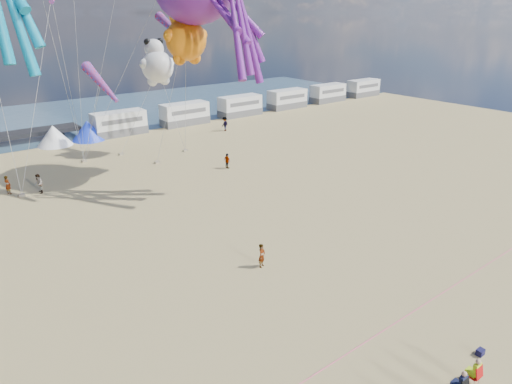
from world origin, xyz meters
name	(u,v)px	position (x,y,z in m)	size (l,w,h in m)	color
ground	(301,291)	(0.00, 0.00, 0.00)	(120.00, 120.00, 0.00)	tan
water	(39,121)	(0.00, 55.00, 0.02)	(120.00, 120.00, 0.00)	#355166
motorhome_0	(119,123)	(6.00, 40.00, 1.50)	(6.60, 2.50, 3.00)	silver
motorhome_1	(185,114)	(15.50, 40.00, 1.50)	(6.60, 2.50, 3.00)	silver
motorhome_2	(240,106)	(25.00, 40.00, 1.50)	(6.60, 2.50, 3.00)	silver
motorhome_3	(287,99)	(34.50, 40.00, 1.50)	(6.60, 2.50, 3.00)	silver
motorhome_4	(328,93)	(44.00, 40.00, 1.50)	(6.60, 2.50, 3.00)	silver
motorhome_5	(363,88)	(53.50, 40.00, 1.50)	(6.60, 2.50, 3.00)	silver
tent_white	(54,135)	(-2.00, 40.00, 1.20)	(4.00, 4.00, 2.40)	white
tent_blue	(88,130)	(2.00, 40.00, 1.20)	(4.00, 4.00, 2.40)	#1933CC
cooler_navy	(480,352)	(2.92, -8.77, 0.15)	(0.38, 0.28, 0.30)	#14133B
rope_line	(373,337)	(0.00, -5.00, 0.02)	(0.03, 0.03, 34.00)	#F2338C
standing_person	(262,255)	(-0.06, 3.46, 0.77)	(0.56, 0.37, 1.53)	tan
beachgoer_1	(39,184)	(-7.53, 24.88, 0.86)	(0.84, 0.55, 1.72)	#7F6659
beachgoer_2	(225,124)	(17.79, 33.54, 0.93)	(0.90, 0.70, 1.85)	#7F6659
beachgoer_3	(227,161)	(9.12, 20.45, 0.78)	(1.01, 0.58, 1.56)	#7F6659
beachgoer_5	(8,185)	(-9.66, 26.34, 0.83)	(1.54, 0.49, 1.66)	#7F6659
sandbag_a	(22,195)	(-8.95, 25.08, 0.11)	(0.50, 0.35, 0.22)	gray
sandbag_b	(157,162)	(4.32, 26.32, 0.11)	(0.50, 0.35, 0.22)	gray
sandbag_c	(185,151)	(8.79, 28.33, 0.11)	(0.50, 0.35, 0.22)	gray
sandbag_d	(121,154)	(2.58, 31.46, 0.11)	(0.50, 0.35, 0.22)	gray
sandbag_e	(84,161)	(-1.51, 31.39, 0.11)	(0.50, 0.35, 0.22)	gray
kite_panda	(157,67)	(6.56, 29.10, 9.35)	(3.97, 3.74, 5.60)	white
kite_teddy_orange	(186,40)	(6.05, 22.01, 12.31)	(4.43, 4.17, 6.25)	orange
windsock_mid	(174,31)	(8.80, 29.12, 12.85)	(1.00, 6.56, 6.56)	red
windsock_right	(101,83)	(-2.43, 20.99, 9.38)	(0.90, 4.87, 4.87)	red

